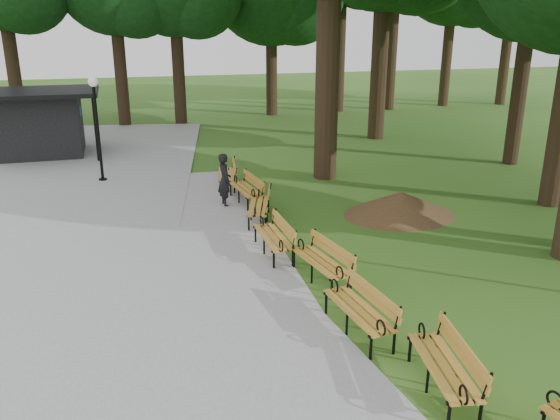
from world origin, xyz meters
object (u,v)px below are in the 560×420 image
object	(u,v)px
bench_6	(246,189)
bench_5	(259,206)
dirt_mound	(400,203)
bench_3	(321,262)
lamp_post	(96,108)
bench_2	(358,310)
bench_7	(227,175)
kiosk	(39,123)
bench_4	(273,237)
bench_1	(443,366)
person	(225,180)

from	to	relation	value
bench_6	bench_5	bearing A→B (deg)	-6.53
dirt_mound	bench_3	world-z (taller)	bench_3
lamp_post	bench_5	distance (m)	7.21
bench_2	bench_5	size ratio (longest dim) A/B	1.00
bench_7	dirt_mound	bearing A→B (deg)	54.38
kiosk	bench_4	bearing A→B (deg)	-63.59
lamp_post	bench_1	bearing A→B (deg)	-69.65
bench_6	lamp_post	bearing A→B (deg)	-138.33
bench_3	bench_6	bearing A→B (deg)	173.67
lamp_post	bench_7	bearing A→B (deg)	-25.64
bench_2	bench_7	size ratio (longest dim) A/B	1.00
dirt_mound	bench_4	world-z (taller)	bench_4
kiosk	bench_6	bearing A→B (deg)	-52.75
lamp_post	kiosk	bearing A→B (deg)	116.67
dirt_mound	lamp_post	bearing A→B (deg)	143.67
bench_3	bench_5	size ratio (longest dim) A/B	1.00
bench_1	bench_4	world-z (taller)	same
dirt_mound	bench_5	bearing A→B (deg)	172.03
bench_6	bench_7	xyz separation A→B (m)	(-0.23, 1.87, 0.00)
bench_1	bench_5	world-z (taller)	same
bench_6	bench_3	bearing A→B (deg)	-2.87
bench_6	bench_7	world-z (taller)	same
lamp_post	bench_7	xyz separation A→B (m)	(3.98, -1.91, -2.06)
kiosk	bench_1	xyz separation A→B (m)	(7.46, -18.40, -0.89)
bench_1	bench_6	distance (m)	9.82
lamp_post	bench_7	world-z (taller)	lamp_post
bench_1	bench_5	distance (m)	8.14
bench_3	bench_6	distance (m)	5.75
dirt_mound	bench_7	bearing A→B (deg)	135.67
lamp_post	bench_3	world-z (taller)	lamp_post
bench_5	bench_7	bearing A→B (deg)	-159.18
bench_1	bench_3	size ratio (longest dim) A/B	1.00
bench_1	bench_4	distance (m)	5.82
dirt_mound	bench_6	xyz separation A→B (m)	(-3.98, 2.25, 0.09)
person	bench_4	distance (m)	4.03
dirt_mound	bench_6	bearing A→B (deg)	150.51
bench_4	bench_6	size ratio (longest dim) A/B	1.00
dirt_mound	bench_1	xyz separation A→B (m)	(-3.16, -7.54, 0.09)
lamp_post	bench_6	size ratio (longest dim) A/B	1.86
lamp_post	bench_6	distance (m)	6.03
bench_5	dirt_mound	bearing A→B (deg)	99.11
bench_7	bench_4	bearing A→B (deg)	8.67
bench_2	dirt_mound	bearing A→B (deg)	140.69
bench_5	bench_7	xyz separation A→B (m)	(-0.23, 3.56, 0.00)
bench_3	person	bearing A→B (deg)	-179.85
bench_5	person	bearing A→B (deg)	-141.22
bench_7	bench_3	bearing A→B (deg)	13.19
bench_3	kiosk	bearing A→B (deg)	-163.90
lamp_post	bench_1	distance (m)	14.62
kiosk	lamp_post	xyz separation A→B (m)	(2.43, -4.84, 1.17)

